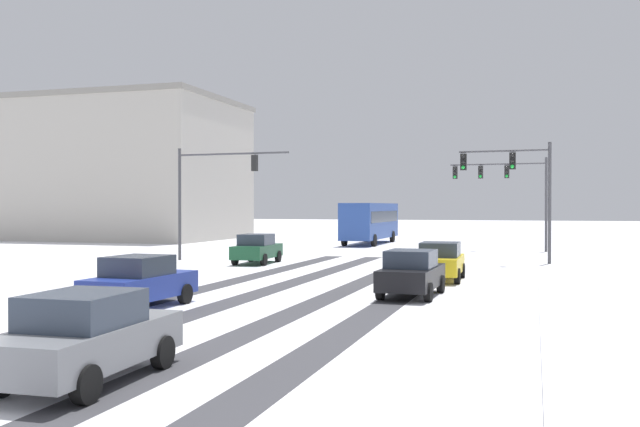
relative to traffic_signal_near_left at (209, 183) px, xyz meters
The scene contains 15 objects.
wheel_track_left_lane 16.84m from the traffic_signal_near_left, 47.04° to the right, with size 1.01×35.12×0.01m, color #424247.
wheel_track_right_lane 15.20m from the traffic_signal_near_left, 54.87° to the right, with size 1.07×35.12×0.01m, color #424247.
wheel_track_center 13.97m from the traffic_signal_near_left, 63.90° to the right, with size 1.09×35.12×0.01m, color #424247.
wheel_track_oncoming 18.43m from the traffic_signal_near_left, 41.65° to the right, with size 1.07×35.12×0.01m, color #424247.
sidewalk_kerb_right 24.50m from the traffic_signal_near_left, 34.01° to the right, with size 4.00×35.12×0.12m, color white.
traffic_signal_near_left is the anchor object (origin of this frame).
traffic_signal_near_right 17.09m from the traffic_signal_near_left, ahead, with size 4.80×0.53×6.50m.
traffic_signal_far_right 21.36m from the traffic_signal_near_left, 41.79° to the left, with size 6.65×0.62×6.50m.
car_dark_green_lead 5.03m from the traffic_signal_near_left, 15.96° to the right, with size 2.01×4.19×1.62m.
car_yellow_cab_second 16.00m from the traffic_signal_near_left, 25.75° to the right, with size 1.90×4.14×1.62m.
car_black_third 18.83m from the traffic_signal_near_left, 41.93° to the right, with size 1.93×4.15×1.62m.
car_blue_fourth 19.02m from the traffic_signal_near_left, 70.51° to the right, with size 1.97×4.17×1.62m.
car_grey_sixth 28.06m from the traffic_signal_near_left, 68.47° to the right, with size 1.94×4.15×1.62m.
bus_oncoming 21.28m from the traffic_signal_near_left, 77.12° to the left, with size 2.73×11.02×3.38m.
office_building_far_left_block 30.69m from the traffic_signal_near_left, 131.60° to the left, with size 21.10×15.86×13.29m.
Camera 1 is at (9.53, -8.74, 3.14)m, focal length 39.45 mm.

